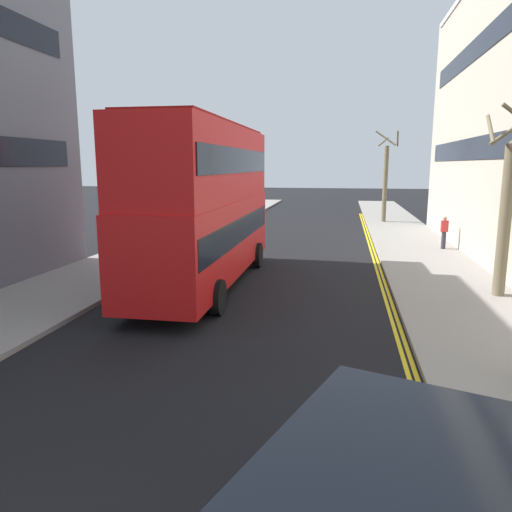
% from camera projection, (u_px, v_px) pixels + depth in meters
% --- Properties ---
extents(sidewalk_right, '(4.00, 80.00, 0.14)m').
position_uv_depth(sidewalk_right, '(445.00, 283.00, 17.29)').
color(sidewalk_right, gray).
rests_on(sidewalk_right, ground).
extents(sidewalk_left, '(4.00, 80.00, 0.14)m').
position_uv_depth(sidewalk_left, '(109.00, 270.00, 19.58)').
color(sidewalk_left, gray).
rests_on(sidewalk_left, ground).
extents(kerb_line_outer, '(0.10, 56.00, 0.01)m').
position_uv_depth(kerb_line_outer, '(390.00, 297.00, 15.74)').
color(kerb_line_outer, yellow).
rests_on(kerb_line_outer, ground).
extents(kerb_line_inner, '(0.10, 56.00, 0.01)m').
position_uv_depth(kerb_line_inner, '(385.00, 297.00, 15.77)').
color(kerb_line_inner, yellow).
rests_on(kerb_line_inner, ground).
extents(double_decker_bus_away, '(2.84, 10.82, 5.64)m').
position_uv_depth(double_decker_bus_away, '(206.00, 201.00, 16.80)').
color(double_decker_bus_away, red).
rests_on(double_decker_bus_away, ground).
extents(pedestrian_far, '(0.34, 0.22, 1.62)m').
position_uv_depth(pedestrian_far, '(444.00, 232.00, 23.92)').
color(pedestrian_far, '#2D2D38').
rests_on(pedestrian_far, sidewalk_right).
extents(street_tree_near, '(1.68, 1.68, 5.86)m').
position_uv_depth(street_tree_near, '(506.00, 212.00, 14.99)').
color(street_tree_near, '#6B6047').
rests_on(street_tree_near, sidewalk_right).
extents(street_tree_mid, '(1.74, 1.58, 6.52)m').
position_uv_depth(street_tree_mid, '(386.00, 180.00, 35.08)').
color(street_tree_mid, '#6B6047').
rests_on(street_tree_mid, sidewalk_right).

